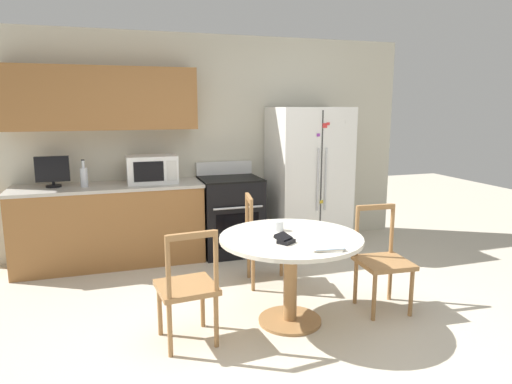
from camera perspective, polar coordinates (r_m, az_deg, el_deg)
ground_plane at (r=3.60m, az=3.44°, el=-18.54°), size 14.00×14.00×0.00m
back_wall at (r=5.59m, az=-9.16°, el=7.29°), size 5.20×0.44×2.60m
kitchen_counter at (r=5.38m, az=-17.71°, el=-3.90°), size 2.04×0.64×0.90m
refrigerator at (r=5.71m, az=6.52°, el=1.72°), size 0.90×0.76×1.75m
oven_range at (r=5.51m, az=-3.22°, el=-2.85°), size 0.70×0.68×1.08m
microwave at (r=5.29m, az=-12.88°, el=2.79°), size 0.55×0.36×0.31m
countertop_tv at (r=5.34m, az=-24.10°, el=2.45°), size 0.34×0.16×0.33m
counter_bottle at (r=5.23m, az=-20.70°, el=1.82°), size 0.08×0.08×0.30m
dining_table at (r=3.72m, az=4.36°, el=-7.75°), size 1.15×1.15×0.74m
dining_chair_left at (r=3.48m, az=-8.57°, el=-11.79°), size 0.46×0.46×0.90m
dining_chair_far at (r=4.55m, az=1.14°, el=-6.21°), size 0.49×0.49×0.90m
dining_chair_right at (r=4.15m, az=15.50°, el=-8.31°), size 0.45×0.45×0.90m
candle_glass at (r=3.82m, az=2.77°, el=-4.32°), size 0.09×0.09×0.08m
wallet at (r=3.49m, az=3.60°, el=-5.93°), size 0.17×0.17×0.07m
mail_stack at (r=3.44m, az=8.52°, el=-6.53°), size 0.30×0.35×0.02m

